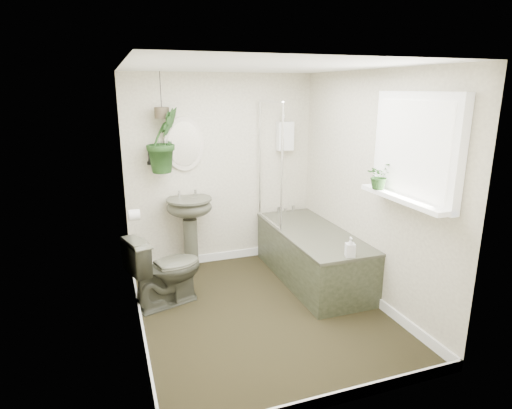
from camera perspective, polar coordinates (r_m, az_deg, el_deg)
name	(u,v)px	position (r m, az deg, el deg)	size (l,w,h in m)	color
floor	(261,311)	(4.36, 0.67, -14.07)	(2.30, 2.80, 0.02)	black
ceiling	(262,65)	(3.80, 0.79, 18.05)	(2.30, 2.80, 0.02)	white
wall_back	(222,171)	(5.24, -4.59, 4.49)	(2.30, 0.02, 2.30)	beige
wall_front	(340,252)	(2.70, 11.10, -6.19)	(2.30, 0.02, 2.30)	beige
wall_left	(130,210)	(3.70, -16.39, -0.66)	(0.02, 2.80, 2.30)	beige
wall_right	(370,189)	(4.45, 14.92, 2.07)	(0.02, 2.80, 2.30)	beige
skirting	(261,306)	(4.33, 0.68, -13.38)	(2.30, 2.80, 0.10)	white
bathtub	(312,255)	(4.93, 7.48, -6.70)	(0.72, 1.72, 0.58)	#404133
bath_screen	(270,164)	(4.96, 1.91, 5.46)	(0.04, 0.72, 1.40)	silver
shower_box	(285,136)	(5.37, 3.89, 9.09)	(0.20, 0.10, 0.35)	white
oval_mirror	(184,144)	(5.05, -9.55, 7.95)	(0.46, 0.03, 0.62)	beige
wall_sconce	(149,155)	(5.00, -14.02, 6.48)	(0.04, 0.04, 0.22)	black
toilet_roll_holder	(134,215)	(4.44, -15.94, -1.34)	(0.11, 0.11, 0.11)	white
window_recess	(416,148)	(3.77, 20.52, 7.06)	(0.08, 1.00, 0.90)	white
window_sill	(404,198)	(3.80, 19.12, 0.78)	(0.18, 1.00, 0.04)	white
window_blinds	(411,148)	(3.74, 19.98, 7.05)	(0.01, 0.86, 0.76)	white
toilet	(166,269)	(4.42, -11.96, -8.42)	(0.42, 0.74, 0.75)	#404133
pedestal_sink	(190,234)	(5.14, -8.73, -3.95)	(0.53, 0.45, 0.90)	#404133
sill_plant	(379,176)	(3.97, 16.07, 3.72)	(0.22, 0.19, 0.24)	black
hanging_plant	(163,140)	(4.89, -12.25, 8.36)	(0.39, 0.32, 0.72)	black
soap_bottle	(350,247)	(4.15, 12.46, -5.54)	(0.09, 0.09, 0.19)	#2A2627
hanging_pot	(162,113)	(4.86, -12.45, 11.85)	(0.16, 0.16, 0.12)	#423928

